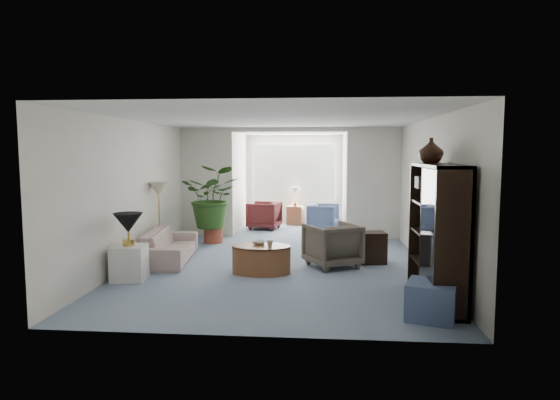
# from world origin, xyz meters

# --- Properties ---
(floor) EXTENTS (6.00, 6.00, 0.00)m
(floor) POSITION_xyz_m (0.00, 0.00, 0.00)
(floor) COLOR gray
(floor) RESTS_ON ground
(sunroom_floor) EXTENTS (2.60, 2.60, 0.00)m
(sunroom_floor) POSITION_xyz_m (0.00, 4.10, 0.00)
(sunroom_floor) COLOR gray
(sunroom_floor) RESTS_ON ground
(back_pier_left) EXTENTS (1.20, 0.12, 2.50)m
(back_pier_left) POSITION_xyz_m (-1.90, 3.00, 1.25)
(back_pier_left) COLOR white
(back_pier_left) RESTS_ON ground
(back_pier_right) EXTENTS (1.20, 0.12, 2.50)m
(back_pier_right) POSITION_xyz_m (1.90, 3.00, 1.25)
(back_pier_right) COLOR white
(back_pier_right) RESTS_ON ground
(back_header) EXTENTS (2.60, 0.12, 0.10)m
(back_header) POSITION_xyz_m (0.00, 3.00, 2.45)
(back_header) COLOR white
(back_header) RESTS_ON back_pier_left
(window_pane) EXTENTS (2.20, 0.02, 1.50)m
(window_pane) POSITION_xyz_m (0.00, 5.18, 1.40)
(window_pane) COLOR white
(window_blinds) EXTENTS (2.20, 0.02, 1.50)m
(window_blinds) POSITION_xyz_m (0.00, 5.15, 1.40)
(window_blinds) COLOR white
(framed_picture) EXTENTS (0.04, 0.50, 0.40)m
(framed_picture) POSITION_xyz_m (2.46, -0.10, 1.70)
(framed_picture) COLOR beige
(sofa) EXTENTS (0.92, 1.94, 0.55)m
(sofa) POSITION_xyz_m (-1.99, 0.45, 0.27)
(sofa) COLOR beige
(sofa) RESTS_ON ground
(end_table) EXTENTS (0.53, 0.53, 0.53)m
(end_table) POSITION_xyz_m (-2.19, -0.90, 0.27)
(end_table) COLOR white
(end_table) RESTS_ON ground
(table_lamp) EXTENTS (0.44, 0.44, 0.30)m
(table_lamp) POSITION_xyz_m (-2.19, -0.90, 0.88)
(table_lamp) COLOR black
(table_lamp) RESTS_ON end_table
(floor_lamp) EXTENTS (0.36, 0.36, 0.28)m
(floor_lamp) POSITION_xyz_m (-2.35, 0.99, 1.25)
(floor_lamp) COLOR beige
(floor_lamp) RESTS_ON ground
(coffee_table) EXTENTS (1.20, 1.20, 0.45)m
(coffee_table) POSITION_xyz_m (-0.23, -0.30, 0.23)
(coffee_table) COLOR brown
(coffee_table) RESTS_ON ground
(coffee_bowl) EXTENTS (0.28, 0.28, 0.05)m
(coffee_bowl) POSITION_xyz_m (-0.28, -0.20, 0.48)
(coffee_bowl) COLOR beige
(coffee_bowl) RESTS_ON coffee_table
(coffee_cup) EXTENTS (0.13, 0.13, 0.10)m
(coffee_cup) POSITION_xyz_m (-0.08, -0.40, 0.50)
(coffee_cup) COLOR beige
(coffee_cup) RESTS_ON coffee_table
(wingback_chair) EXTENTS (1.09, 1.10, 0.74)m
(wingback_chair) POSITION_xyz_m (0.93, 0.25, 0.37)
(wingback_chair) COLOR #5C5349
(wingback_chair) RESTS_ON ground
(side_table_dark) EXTENTS (0.51, 0.44, 0.55)m
(side_table_dark) POSITION_xyz_m (1.63, 0.55, 0.28)
(side_table_dark) COLOR black
(side_table_dark) RESTS_ON ground
(entertainment_cabinet) EXTENTS (0.43, 1.62, 1.80)m
(entertainment_cabinet) POSITION_xyz_m (2.23, -1.60, 0.90)
(entertainment_cabinet) COLOR black
(entertainment_cabinet) RESTS_ON ground
(cabinet_urn) EXTENTS (0.33, 0.33, 0.35)m
(cabinet_urn) POSITION_xyz_m (2.23, -1.10, 1.98)
(cabinet_urn) COLOR black
(cabinet_urn) RESTS_ON entertainment_cabinet
(ottoman) EXTENTS (0.69, 0.69, 0.44)m
(ottoman) POSITION_xyz_m (2.03, -2.28, 0.22)
(ottoman) COLOR slate
(ottoman) RESTS_ON ground
(plant_pot) EXTENTS (0.40, 0.40, 0.32)m
(plant_pot) POSITION_xyz_m (-1.58, 2.21, 0.16)
(plant_pot) COLOR brown
(plant_pot) RESTS_ON ground
(house_plant) EXTENTS (1.22, 1.05, 1.35)m
(house_plant) POSITION_xyz_m (-1.58, 2.21, 1.00)
(house_plant) COLOR #294F1B
(house_plant) RESTS_ON plant_pot
(sunroom_chair_blue) EXTENTS (0.84, 0.83, 0.66)m
(sunroom_chair_blue) POSITION_xyz_m (0.79, 4.15, 0.33)
(sunroom_chair_blue) COLOR slate
(sunroom_chair_blue) RESTS_ON ground
(sunroom_chair_maroon) EXTENTS (0.89, 0.87, 0.69)m
(sunroom_chair_maroon) POSITION_xyz_m (-0.71, 4.15, 0.35)
(sunroom_chair_maroon) COLOR #581E1F
(sunroom_chair_maroon) RESTS_ON ground
(sunroom_table) EXTENTS (0.47, 0.39, 0.50)m
(sunroom_table) POSITION_xyz_m (0.04, 4.90, 0.25)
(sunroom_table) COLOR brown
(sunroom_table) RESTS_ON ground
(shelf_clutter) EXTENTS (0.30, 1.11, 1.06)m
(shelf_clutter) POSITION_xyz_m (2.18, -1.76, 1.24)
(shelf_clutter) COLOR #514E4C
(shelf_clutter) RESTS_ON entertainment_cabinet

